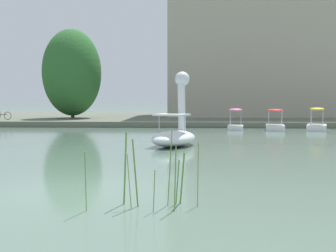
% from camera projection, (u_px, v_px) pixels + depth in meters
% --- Properties ---
extents(ground_plane, '(680.96, 680.96, 0.00)m').
position_uv_depth(ground_plane, '(81.00, 189.00, 9.88)').
color(ground_plane, '#567060').
extents(shore_bank_far, '(141.45, 23.12, 0.44)m').
position_uv_depth(shore_bank_far, '(165.00, 118.00, 42.84)').
color(shore_bank_far, '#5B6051').
rests_on(shore_bank_far, ground_plane).
extents(swan_boat, '(2.72, 3.57, 3.46)m').
position_uv_depth(swan_boat, '(175.00, 130.00, 19.09)').
color(swan_boat, white).
rests_on(swan_boat, ground_plane).
extents(pedal_boat_pink, '(1.27, 1.85, 1.51)m').
position_uv_depth(pedal_boat_pink, '(236.00, 123.00, 29.29)').
color(pedal_boat_pink, white).
rests_on(pedal_boat_pink, ground_plane).
extents(pedal_boat_red, '(1.60, 2.46, 1.49)m').
position_uv_depth(pedal_boat_red, '(275.00, 124.00, 28.81)').
color(pedal_boat_red, white).
rests_on(pedal_boat_red, ground_plane).
extents(pedal_boat_yellow, '(1.93, 2.62, 1.59)m').
position_uv_depth(pedal_boat_yellow, '(317.00, 124.00, 28.72)').
color(pedal_boat_yellow, white).
rests_on(pedal_boat_yellow, ground_plane).
extents(tree_willow_near_path, '(5.89, 6.23, 8.05)m').
position_uv_depth(tree_willow_near_path, '(72.00, 73.00, 37.66)').
color(tree_willow_near_path, brown).
rests_on(tree_willow_near_path, shore_bank_far).
extents(bicycle_parked, '(1.65, 0.28, 0.68)m').
position_uv_depth(bicycle_parked, '(2.00, 116.00, 34.90)').
color(bicycle_parked, black).
rests_on(bicycle_parked, shore_bank_far).
extents(apartment_block, '(19.53, 12.68, 15.55)m').
position_uv_depth(apartment_block, '(261.00, 42.00, 43.91)').
color(apartment_block, '#B2A893').
rests_on(apartment_block, shore_bank_far).
extents(reed_clump_foreground, '(2.16, 0.89, 1.53)m').
position_uv_depth(reed_clump_foreground, '(153.00, 175.00, 8.24)').
color(reed_clump_foreground, '#669942').
rests_on(reed_clump_foreground, ground_plane).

